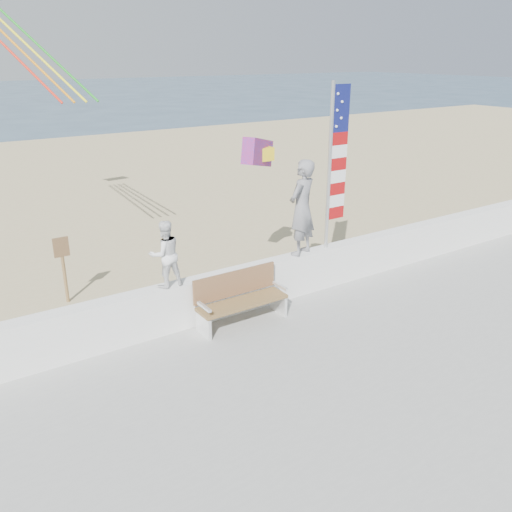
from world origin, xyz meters
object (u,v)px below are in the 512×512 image
object	(u,v)px
adult	(302,208)
child	(165,254)
bench	(240,298)
flag	(334,160)

from	to	relation	value
adult	child	world-z (taller)	adult
child	bench	xyz separation A→B (m)	(1.28, -0.45, -1.02)
child	flag	size ratio (longest dim) A/B	0.36
child	bench	world-z (taller)	child
bench	flag	xyz separation A→B (m)	(2.63, 0.45, 2.30)
child	flag	bearing A→B (deg)	-179.34
child	bench	bearing A→B (deg)	161.19
adult	bench	distance (m)	2.33
flag	bench	bearing A→B (deg)	-170.20
child	flag	xyz separation A→B (m)	(3.91, -0.00, 1.29)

